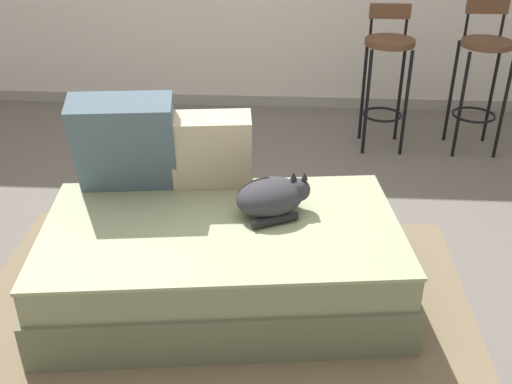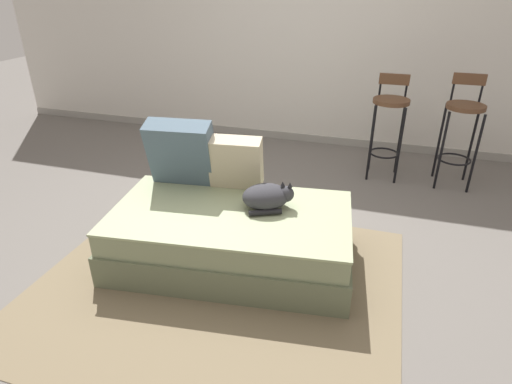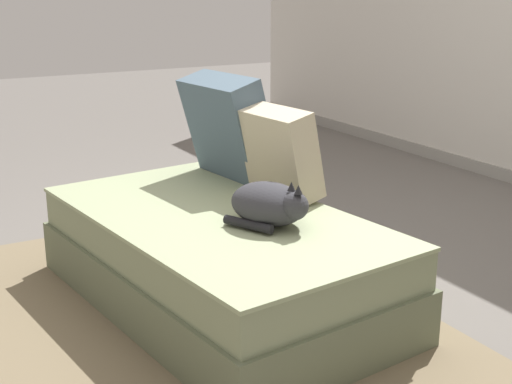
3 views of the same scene
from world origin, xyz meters
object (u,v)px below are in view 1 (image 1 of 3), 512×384
(cat, at_px, (273,197))
(bar_stool_near_window, at_px, (387,62))
(throw_pillow_corner, at_px, (125,143))
(couch, at_px, (223,261))
(bar_stool_by_doorway, at_px, (482,64))
(throw_pillow_middle, at_px, (211,150))

(cat, height_order, bar_stool_near_window, bar_stool_near_window)
(throw_pillow_corner, height_order, cat, throw_pillow_corner)
(cat, relative_size, bar_stool_near_window, 0.39)
(couch, distance_m, throw_pillow_corner, 0.73)
(cat, relative_size, bar_stool_by_doorway, 0.38)
(throw_pillow_corner, bearing_deg, bar_stool_by_doorway, 36.07)
(couch, bearing_deg, bar_stool_by_doorway, 48.78)
(bar_stool_by_doorway, bearing_deg, throw_pillow_corner, -143.93)
(couch, bearing_deg, cat, 28.43)
(cat, height_order, bar_stool_by_doorway, bar_stool_by_doorway)
(throw_pillow_corner, bearing_deg, bar_stool_near_window, 46.52)
(couch, relative_size, cat, 4.43)
(cat, distance_m, bar_stool_by_doorway, 2.20)
(throw_pillow_corner, xyz_separation_m, bar_stool_by_doorway, (2.09, 1.52, -0.03))
(throw_pillow_corner, distance_m, bar_stool_by_doorway, 2.59)
(bar_stool_near_window, bearing_deg, couch, -117.57)
(throw_pillow_corner, bearing_deg, cat, -14.27)
(bar_stool_near_window, bearing_deg, cat, -113.13)
(bar_stool_near_window, distance_m, bar_stool_by_doorway, 0.65)
(cat, bearing_deg, throw_pillow_middle, 143.24)
(couch, distance_m, cat, 0.38)
(throw_pillow_corner, relative_size, bar_stool_near_window, 0.51)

